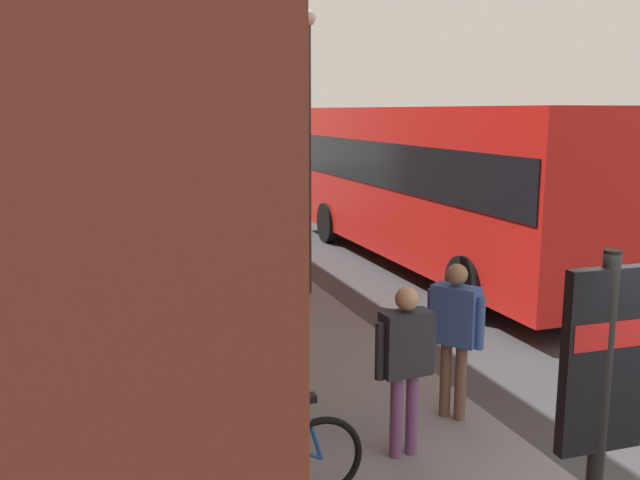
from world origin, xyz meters
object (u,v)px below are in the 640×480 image
object	(u,v)px
bicycle_mid_rack	(228,413)
transit_info_sign	(602,386)
bicycle_far_end	(202,349)
pedestrian_by_facade	(405,354)
bicycle_under_window	(210,381)
street_lamp	(308,128)
pedestrian_near_bus	(455,325)
bicycle_nearest_sign	(260,465)
pedestrian_crossing_street	(226,240)
city_bus	(436,177)

from	to	relation	value
bicycle_mid_rack	transit_info_sign	bearing A→B (deg)	-150.90
bicycle_far_end	pedestrian_by_facade	bearing A→B (deg)	-148.38
bicycle_under_window	transit_info_sign	distance (m)	4.26
bicycle_under_window	bicycle_mid_rack	bearing A→B (deg)	-178.32
bicycle_far_end	street_lamp	world-z (taller)	street_lamp
pedestrian_near_bus	street_lamp	bearing A→B (deg)	-1.31
bicycle_nearest_sign	pedestrian_near_bus	bearing A→B (deg)	-66.50
bicycle_nearest_sign	bicycle_under_window	bearing A→B (deg)	2.24
transit_info_sign	pedestrian_near_bus	world-z (taller)	transit_info_sign
pedestrian_near_bus	street_lamp	xyz separation A→B (m)	(5.27, -0.12, 1.86)
street_lamp	bicycle_mid_rack	bearing A→B (deg)	154.67
bicycle_far_end	pedestrian_by_facade	size ratio (longest dim) A/B	1.10
pedestrian_crossing_street	pedestrian_by_facade	size ratio (longest dim) A/B	1.11
street_lamp	pedestrian_near_bus	bearing A→B (deg)	178.69
bicycle_far_end	pedestrian_by_facade	world-z (taller)	pedestrian_by_facade
bicycle_mid_rack	bicycle_far_end	xyz separation A→B (m)	(1.81, -0.05, 0.00)
transit_info_sign	city_bus	bearing A→B (deg)	-23.14
bicycle_mid_rack	pedestrian_crossing_street	xyz separation A→B (m)	(4.94, -0.98, 0.70)
pedestrian_near_bus	pedestrian_by_facade	world-z (taller)	pedestrian_near_bus
bicycle_nearest_sign	pedestrian_crossing_street	bearing A→B (deg)	-8.86
pedestrian_by_facade	bicycle_nearest_sign	bearing A→B (deg)	106.77
street_lamp	city_bus	bearing A→B (deg)	-65.00
bicycle_under_window	street_lamp	xyz separation A→B (m)	(4.43, -2.50, 2.48)
bicycle_nearest_sign	pedestrian_crossing_street	world-z (taller)	pedestrian_crossing_street
pedestrian_crossing_street	street_lamp	bearing A→B (deg)	-78.68
bicycle_nearest_sign	city_bus	xyz separation A→B (m)	(7.81, -5.73, 1.41)
city_bus	pedestrian_crossing_street	world-z (taller)	city_bus
city_bus	pedestrian_by_facade	bearing A→B (deg)	150.01
bicycle_nearest_sign	street_lamp	distance (m)	7.17
bicycle_nearest_sign	pedestrian_near_bus	xyz separation A→B (m)	(1.00, -2.31, 0.62)
bicycle_mid_rack	pedestrian_near_bus	distance (m)	2.44
bicycle_under_window	bicycle_far_end	world-z (taller)	same
bicycle_nearest_sign	bicycle_under_window	size ratio (longest dim) A/B	1.01
bicycle_mid_rack	pedestrian_near_bus	size ratio (longest dim) A/B	1.04
bicycle_under_window	pedestrian_by_facade	xyz separation A→B (m)	(-1.39, -1.55, 0.60)
city_bus	bicycle_nearest_sign	bearing A→B (deg)	143.73
pedestrian_near_bus	street_lamp	distance (m)	5.59
bicycle_nearest_sign	pedestrian_crossing_street	xyz separation A→B (m)	(5.97, -0.93, 0.70)
pedestrian_by_facade	pedestrian_crossing_street	bearing A→B (deg)	5.67
bicycle_nearest_sign	bicycle_mid_rack	distance (m)	1.03
bicycle_far_end	city_bus	xyz separation A→B (m)	(4.97, -5.72, 1.41)
bicycle_under_window	street_lamp	bearing A→B (deg)	-29.46
bicycle_far_end	transit_info_sign	size ratio (longest dim) A/B	0.74
bicycle_nearest_sign	pedestrian_by_facade	world-z (taller)	pedestrian_by_facade
pedestrian_by_facade	street_lamp	distance (m)	6.20
bicycle_far_end	transit_info_sign	distance (m)	5.14
city_bus	pedestrian_crossing_street	size ratio (longest dim) A/B	5.89
bicycle_far_end	street_lamp	distance (m)	4.88
pedestrian_by_facade	bicycle_mid_rack	bearing A→B (deg)	68.97
bicycle_mid_rack	bicycle_under_window	xyz separation A→B (m)	(0.81, 0.02, 0.00)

